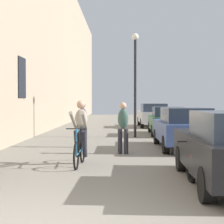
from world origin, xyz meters
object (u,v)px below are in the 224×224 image
at_px(pedestrian_near, 123,125).
at_px(parked_car_fourth, 153,115).
at_px(parked_motorcycle, 199,169).
at_px(cyclist_on_bicycle, 80,134).
at_px(pedestrian_mid, 83,122).
at_px(parked_car_second, 183,128).
at_px(street_lamp, 135,72).
at_px(parked_car_third, 167,120).

relative_size(pedestrian_near, parked_car_fourth, 0.37).
bearing_deg(parked_car_fourth, parked_motorcycle, -92.38).
relative_size(cyclist_on_bicycle, parked_motorcycle, 0.82).
height_order(cyclist_on_bicycle, pedestrian_mid, cyclist_on_bicycle).
distance_m(pedestrian_near, parked_car_second, 2.50).
xyz_separation_m(street_lamp, parked_car_second, (1.53, -4.14, -2.35)).
height_order(street_lamp, parked_car_fourth, street_lamp).
bearing_deg(parked_car_fourth, street_lamp, -101.66).
xyz_separation_m(pedestrian_near, pedestrian_mid, (-1.48, 1.66, 0.00)).
height_order(pedestrian_near, parked_motorcycle, pedestrian_near).
relative_size(cyclist_on_bicycle, street_lamp, 0.36).
distance_m(pedestrian_mid, parked_car_third, 6.39).
height_order(parked_car_second, parked_car_fourth, parked_car_fourth).
relative_size(cyclist_on_bicycle, parked_car_third, 0.43).
xyz_separation_m(cyclist_on_bicycle, parked_motorcycle, (2.55, -2.69, -0.41)).
height_order(pedestrian_near, pedestrian_mid, pedestrian_mid).
relative_size(pedestrian_mid, street_lamp, 0.34).
height_order(parked_car_third, parked_motorcycle, parked_car_third).
bearing_deg(cyclist_on_bicycle, parked_car_third, 68.81).
bearing_deg(cyclist_on_bicycle, pedestrian_mid, 95.07).
relative_size(parked_car_second, parked_motorcycle, 1.93).
bearing_deg(street_lamp, pedestrian_near, -96.47).
xyz_separation_m(parked_car_second, parked_car_fourth, (-0.02, 11.46, 0.05)).
xyz_separation_m(pedestrian_near, street_lamp, (0.62, 5.43, 2.17)).
distance_m(parked_car_third, parked_motorcycle, 11.58).
bearing_deg(parked_motorcycle, parked_car_fourth, 87.62).
bearing_deg(pedestrian_near, parked_motorcycle, -73.51).
bearing_deg(parked_car_third, cyclist_on_bicycle, -111.19).
bearing_deg(pedestrian_mid, parked_car_fourth, 72.00).
distance_m(street_lamp, parked_motorcycle, 10.54).
bearing_deg(parked_car_third, street_lamp, -140.24).
bearing_deg(parked_motorcycle, pedestrian_near, 106.49).
height_order(pedestrian_near, street_lamp, street_lamp).
bearing_deg(parked_motorcycle, parked_car_second, 82.96).
relative_size(pedestrian_near, pedestrian_mid, 1.00).
relative_size(pedestrian_mid, parked_car_fourth, 0.37).
bearing_deg(parked_car_third, parked_car_second, -91.44).
bearing_deg(cyclist_on_bicycle, parked_motorcycle, -46.56).
distance_m(cyclist_on_bicycle, pedestrian_mid, 3.70).
height_order(parked_car_fourth, parked_motorcycle, parked_car_fourth).
distance_m(cyclist_on_bicycle, parked_car_second, 4.67).
distance_m(cyclist_on_bicycle, street_lamp, 8.01).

